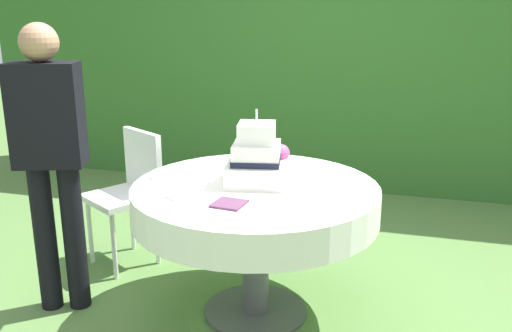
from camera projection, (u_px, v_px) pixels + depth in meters
ground_plane at (255, 312)px, 3.13m from camera, size 20.00×20.00×0.00m
foliage_hedge at (328, 52)px, 5.13m from camera, size 6.89×0.46×2.55m
cake_table at (255, 204)px, 2.95m from camera, size 1.32×1.32×0.76m
wedding_cake at (258, 159)px, 2.93m from camera, size 0.37×0.38×0.40m
serving_plate_near at (162, 176)px, 3.06m from camera, size 0.14×0.14×0.01m
serving_plate_far at (347, 192)px, 2.79m from camera, size 0.10×0.10×0.01m
serving_plate_left at (181, 195)px, 2.74m from camera, size 0.15×0.15×0.01m
serving_plate_right at (313, 196)px, 2.73m from camera, size 0.14×0.14×0.01m
napkin_stack at (229, 204)px, 2.63m from camera, size 0.16×0.16×0.01m
garden_chair at (131, 185)px, 3.64m from camera, size 0.55×0.55×0.89m
standing_person at (51, 151)px, 2.94m from camera, size 0.41×0.31×1.60m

